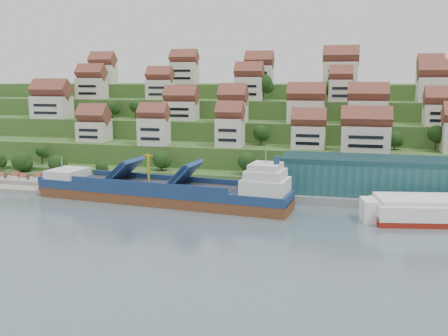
# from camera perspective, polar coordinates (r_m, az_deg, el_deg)

# --- Properties ---
(ground) EXTENTS (300.00, 300.00, 0.00)m
(ground) POSITION_cam_1_polar(r_m,az_deg,el_deg) (133.58, -3.66, -4.31)
(ground) COLOR slate
(ground) RESTS_ON ground
(quay) EXTENTS (180.00, 14.00, 2.20)m
(quay) POSITION_cam_1_polar(r_m,az_deg,el_deg) (143.29, 5.82, -2.90)
(quay) COLOR gray
(quay) RESTS_ON ground
(pebble_beach) EXTENTS (45.00, 20.00, 1.00)m
(pebble_beach) POSITION_cam_1_polar(r_m,az_deg,el_deg) (169.75, -21.42, -1.71)
(pebble_beach) COLOR gray
(pebble_beach) RESTS_ON ground
(hillside) EXTENTS (260.00, 128.00, 31.00)m
(hillside) POSITION_cam_1_polar(r_m,az_deg,el_deg) (231.33, 4.04, 4.50)
(hillside) COLOR #2D4C1E
(hillside) RESTS_ON ground
(hillside_village) EXTENTS (161.85, 63.64, 29.38)m
(hillside_village) POSITION_cam_1_polar(r_m,az_deg,el_deg) (188.05, 3.55, 7.53)
(hillside_village) COLOR beige
(hillside_village) RESTS_ON ground
(hillside_trees) EXTENTS (145.42, 62.91, 32.16)m
(hillside_trees) POSITION_cam_1_polar(r_m,az_deg,el_deg) (175.80, -2.13, 4.85)
(hillside_trees) COLOR #1B3B13
(hillside_trees) RESTS_ON ground
(warehouse) EXTENTS (60.00, 15.00, 10.00)m
(warehouse) POSITION_cam_1_polar(r_m,az_deg,el_deg) (143.30, 18.75, -0.89)
(warehouse) COLOR #205358
(warehouse) RESTS_ON quay
(flagpole) EXTENTS (1.28, 0.16, 8.00)m
(flagpole) POSITION_cam_1_polar(r_m,az_deg,el_deg) (137.52, 4.79, -0.97)
(flagpole) COLOR gray
(flagpole) RESTS_ON quay
(beach_huts) EXTENTS (14.40, 3.70, 2.20)m
(beach_huts) POSITION_cam_1_polar(r_m,az_deg,el_deg) (169.61, -22.24, -1.22)
(beach_huts) COLOR white
(beach_huts) RESTS_ON pebble_beach
(cargo_ship) EXTENTS (72.37, 18.76, 15.79)m
(cargo_ship) POSITION_cam_1_polar(r_m,az_deg,el_deg) (135.96, -6.46, -2.77)
(cargo_ship) COLOR brown
(cargo_ship) RESTS_ON ground
(second_ship) EXTENTS (34.55, 17.99, 9.53)m
(second_ship) POSITION_cam_1_polar(r_m,az_deg,el_deg) (128.88, 24.17, -4.42)
(second_ship) COLOR maroon
(second_ship) RESTS_ON ground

